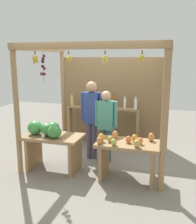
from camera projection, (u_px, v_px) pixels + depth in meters
ground_plane at (101, 159)px, 5.60m from camera, size 12.00×12.00×0.00m
market_stall at (106, 91)px, 5.74m from camera, size 2.79×2.22×2.44m
fruit_counter_left at (50, 138)px, 4.93m from camera, size 1.12×0.64×0.98m
fruit_counter_right at (127, 151)px, 4.54m from camera, size 1.12×0.64×0.86m
bottle_shelf_unit at (103, 116)px, 6.22m from camera, size 1.79×0.22×1.36m
vendor_man at (92, 113)px, 5.42m from camera, size 0.48×0.23×1.70m
vendor_woman at (106, 120)px, 5.29m from camera, size 0.48×0.21×1.52m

